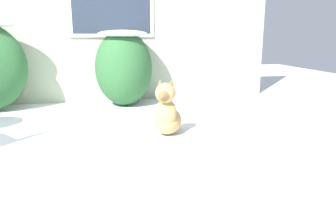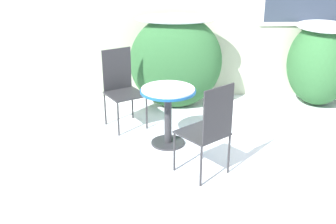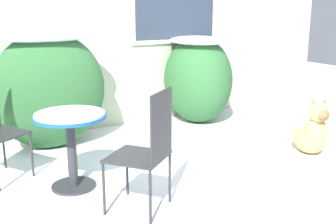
{
  "view_description": "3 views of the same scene",
  "coord_description": "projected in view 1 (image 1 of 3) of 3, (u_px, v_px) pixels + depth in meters",
  "views": [
    {
      "loc": [
        0.66,
        -3.84,
        1.21
      ],
      "look_at": [
        1.55,
        -0.06,
        0.27
      ],
      "focal_mm": 35.0,
      "sensor_mm": 36.0,
      "label": 1
    },
    {
      "loc": [
        -1.38,
        -4.34,
        2.38
      ],
      "look_at": [
        -1.17,
        0.41,
        0.43
      ],
      "focal_mm": 45.0,
      "sensor_mm": 36.0,
      "label": 2
    },
    {
      "loc": [
        -2.32,
        -3.26,
        1.7
      ],
      "look_at": [
        0.0,
        0.6,
        0.55
      ],
      "focal_mm": 45.0,
      "sensor_mm": 36.0,
      "label": 3
    }
  ],
  "objects": [
    {
      "name": "ground_plane",
      "position": [
        37.0,
        141.0,
        3.78
      ],
      "size": [
        16.0,
        16.0,
        0.0
      ],
      "primitive_type": "plane",
      "color": "white"
    },
    {
      "name": "dog",
      "position": [
        167.0,
        115.0,
        3.94
      ],
      "size": [
        0.49,
        0.67,
        0.68
      ],
      "rotation": [
        0.0,
        0.0,
        -0.4
      ],
      "color": "tan",
      "rests_on": "ground_plane"
    },
    {
      "name": "shrub_middle",
      "position": [
        124.0,
        66.0,
        5.53
      ],
      "size": [
        0.96,
        1.09,
        1.26
      ],
      "color": "#2D6033",
      "rests_on": "ground_plane"
    },
    {
      "name": "house_wall",
      "position": [
        52.0,
        11.0,
        5.5
      ],
      "size": [
        8.0,
        0.1,
        3.1
      ],
      "color": "#B2BC9E",
      "rests_on": "ground_plane"
    }
  ]
}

